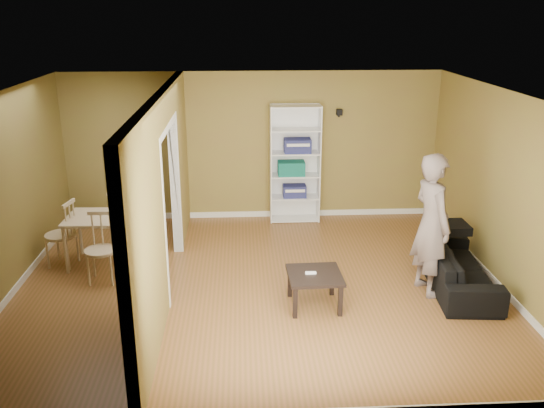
% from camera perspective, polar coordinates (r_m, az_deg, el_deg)
% --- Properties ---
extents(room_shell, '(6.50, 6.50, 6.50)m').
position_cam_1_polar(room_shell, '(7.46, -1.45, 0.93)').
color(room_shell, brown).
rests_on(room_shell, ground).
extents(partition, '(0.22, 5.50, 2.60)m').
position_cam_1_polar(partition, '(7.53, -10.62, 0.76)').
color(partition, olive).
rests_on(partition, ground).
extents(wall_speaker, '(0.10, 0.10, 0.10)m').
position_cam_1_polar(wall_speaker, '(10.08, 6.69, 9.02)').
color(wall_speaker, black).
rests_on(wall_speaker, room_shell).
extents(sofa, '(1.98, 0.99, 0.73)m').
position_cam_1_polar(sofa, '(8.19, 17.97, -5.36)').
color(sofa, black).
rests_on(sofa, ground).
extents(person, '(0.93, 0.80, 2.22)m').
position_cam_1_polar(person, '(7.65, 15.62, -0.83)').
color(person, slate).
rests_on(person, ground).
extents(bookshelf, '(0.86, 0.38, 2.05)m').
position_cam_1_polar(bookshelf, '(10.08, 2.26, 4.05)').
color(bookshelf, white).
rests_on(bookshelf, ground).
extents(paper_box_navy_a, '(0.40, 0.26, 0.21)m').
position_cam_1_polar(paper_box_navy_a, '(10.17, 2.24, 1.31)').
color(paper_box_navy_a, navy).
rests_on(paper_box_navy_a, bookshelf).
extents(paper_box_teal, '(0.46, 0.30, 0.24)m').
position_cam_1_polar(paper_box_teal, '(10.05, 1.92, 3.57)').
color(paper_box_teal, '#0C544C').
rests_on(paper_box_teal, bookshelf).
extents(paper_box_navy_b, '(0.46, 0.30, 0.24)m').
position_cam_1_polar(paper_box_navy_b, '(9.96, 2.53, 5.81)').
color(paper_box_navy_b, navy).
rests_on(paper_box_navy_b, bookshelf).
extents(coffee_table, '(0.67, 0.67, 0.45)m').
position_cam_1_polar(coffee_table, '(7.29, 4.25, -7.40)').
color(coffee_table, black).
rests_on(coffee_table, ground).
extents(game_controller, '(0.14, 0.04, 0.03)m').
position_cam_1_polar(game_controller, '(7.25, 3.86, -6.82)').
color(game_controller, white).
rests_on(game_controller, coffee_table).
extents(dining_table, '(1.18, 0.79, 0.74)m').
position_cam_1_polar(dining_table, '(8.69, -15.92, -1.66)').
color(dining_table, beige).
rests_on(dining_table, ground).
extents(chair_left, '(0.53, 0.53, 0.99)m').
position_cam_1_polar(chair_left, '(8.90, -20.21, -2.74)').
color(chair_left, tan).
rests_on(chair_left, ground).
extents(chair_near, '(0.45, 0.45, 0.97)m').
position_cam_1_polar(chair_near, '(8.21, -16.63, -4.26)').
color(chair_near, tan).
rests_on(chair_near, ground).
extents(chair_far, '(0.51, 0.51, 0.98)m').
position_cam_1_polar(chair_far, '(9.22, -14.41, -1.47)').
color(chair_far, tan).
rests_on(chair_far, ground).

